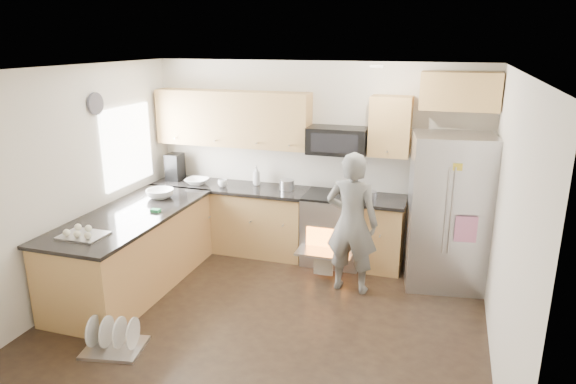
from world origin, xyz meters
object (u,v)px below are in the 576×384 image
(refrigerator, at_px, (448,212))
(person, at_px, (352,223))
(dish_rack, at_px, (114,341))
(stove_range, at_px, (334,213))

(refrigerator, distance_m, person, 1.16)
(dish_rack, bearing_deg, stove_range, 59.84)
(refrigerator, xyz_separation_m, dish_rack, (-2.96, -2.41, -0.83))
(refrigerator, bearing_deg, dish_rack, -149.04)
(refrigerator, relative_size, person, 1.10)
(refrigerator, bearing_deg, person, -162.82)
(person, bearing_deg, refrigerator, -150.15)
(stove_range, xyz_separation_m, dish_rack, (-1.54, -2.65, -0.59))
(person, bearing_deg, stove_range, -58.86)
(stove_range, distance_m, person, 0.84)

